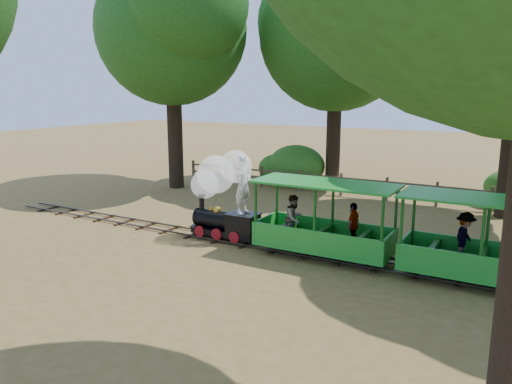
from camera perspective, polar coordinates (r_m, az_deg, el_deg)
The scene contains 10 objects.
ground at distance 14.68m, azimuth 2.41°, elevation -6.59°, with size 90.00×90.00×0.00m, color olive.
track at distance 14.65m, azimuth 2.42°, elevation -6.34°, with size 22.00×1.00×0.10m.
locomotive at distance 15.27m, azimuth -3.88°, elevation 0.46°, with size 2.49×1.17×2.87m.
carriage_front at distance 13.87m, azimuth 7.47°, elevation -4.12°, with size 3.91×1.60×2.03m.
carriage_rear at distance 13.01m, azimuth 24.62°, elevation -6.22°, with size 3.91×1.60×2.03m.
oak_nw at distance 23.92m, azimuth -9.57°, elevation 18.65°, with size 8.46×7.45×10.59m.
oak_nc at distance 23.69m, azimuth 9.24°, elevation 18.31°, with size 8.67×7.63×10.49m.
fence at distance 21.74m, azimuth 12.18°, elevation 0.79°, with size 18.10×0.10×1.00m.
shrub_west at distance 24.67m, azimuth 2.60°, elevation 2.69°, with size 2.12×1.63×1.47m, color #2D6B1E.
shrub_mid_w at distance 24.22m, azimuth 4.64°, elevation 3.08°, with size 2.83×2.17×1.96m, color #2D6B1E.
Camera 1 is at (6.38, -12.38, 4.62)m, focal length 35.00 mm.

